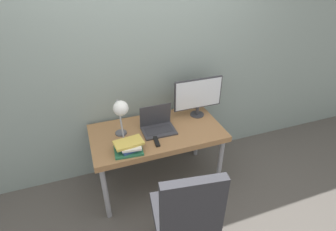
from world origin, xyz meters
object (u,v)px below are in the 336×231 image
(monitor, at_px, (198,95))
(office_chair, at_px, (186,217))
(desk_lamp, at_px, (121,111))
(laptop, at_px, (158,125))
(book_stack, at_px, (129,146))

(monitor, relative_size, office_chair, 0.51)
(desk_lamp, bearing_deg, laptop, 15.55)
(office_chair, bearing_deg, monitor, 61.74)
(monitor, xyz_separation_m, desk_lamp, (-0.87, -0.23, 0.11))
(monitor, height_order, office_chair, monitor)
(monitor, xyz_separation_m, office_chair, (-0.60, -1.11, -0.38))
(monitor, height_order, book_stack, monitor)
(desk_lamp, height_order, office_chair, desk_lamp)
(book_stack, bearing_deg, monitor, 23.29)
(monitor, relative_size, book_stack, 1.93)
(monitor, xyz_separation_m, book_stack, (-0.85, -0.37, -0.20))
(laptop, xyz_separation_m, desk_lamp, (-0.37, -0.10, 0.30))
(monitor, bearing_deg, office_chair, -118.26)
(laptop, relative_size, office_chair, 0.31)
(desk_lamp, bearing_deg, monitor, 15.02)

